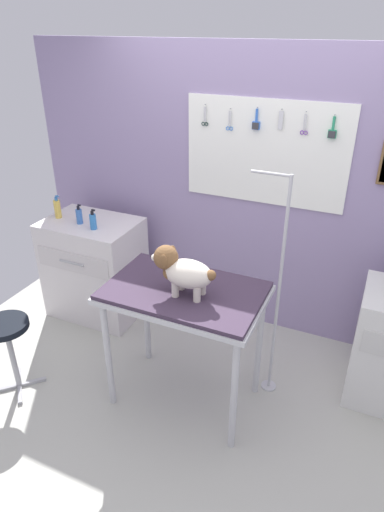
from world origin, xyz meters
The scene contains 10 objects.
ground centered at (0.00, 0.00, -0.02)m, with size 4.40×4.00×0.04m, color #ABABA0.
rear_wall_panel centered at (0.01, 1.28, 1.16)m, with size 4.00×0.11×2.30m.
grooming_table centered at (-0.09, 0.15, 0.82)m, with size 1.01×0.64×0.92m.
grooming_arm centered at (0.43, 0.49, 0.76)m, with size 0.29×0.11×1.63m.
dog centered at (-0.08, 0.09, 1.08)m, with size 0.43×0.20×0.31m.
counter_left centered at (-1.29, 0.80, 0.45)m, with size 0.80×0.58×0.90m.
stool centered at (-1.26, -0.28, 0.47)m, with size 0.32×0.32×0.58m.
spray_bottle_short centered at (-1.17, 0.70, 0.97)m, with size 0.06×0.05×0.17m.
conditioner_bottle centered at (-1.58, 0.77, 0.98)m, with size 0.06×0.06×0.20m.
spray_bottle_tall centered at (-1.34, 0.74, 0.97)m, with size 0.05×0.05×0.17m.
Camera 1 is at (0.92, -1.98, 2.41)m, focal length 31.09 mm.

